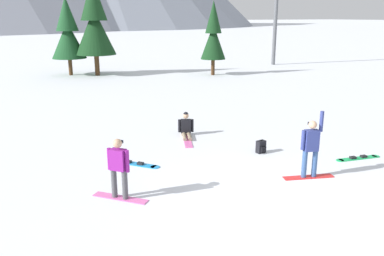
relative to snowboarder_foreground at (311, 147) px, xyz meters
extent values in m
plane|color=white|center=(-1.70, -0.63, -0.96)|extent=(800.00, 800.00, 0.00)
cube|color=red|center=(0.00, 0.00, -0.94)|extent=(1.55, 0.72, 0.02)
cylinder|color=#335184|center=(-0.15, 0.05, -0.52)|extent=(0.15, 0.15, 0.82)
cylinder|color=#335184|center=(0.15, -0.05, -0.52)|extent=(0.15, 0.15, 0.82)
cube|color=navy|center=(0.00, 0.00, 0.20)|extent=(0.45, 0.35, 0.62)
cylinder|color=navy|center=(-0.25, 0.08, 0.22)|extent=(0.11, 0.11, 0.58)
cylinder|color=navy|center=(0.25, -0.08, 0.76)|extent=(0.11, 0.11, 0.60)
sphere|color=tan|center=(0.00, 0.00, 0.67)|extent=(0.24, 0.24, 0.24)
cube|color=black|center=(0.04, 0.13, 0.68)|extent=(0.17, 0.09, 0.08)
cube|color=pink|center=(-5.45, 1.11, -0.94)|extent=(1.26, 1.31, 0.02)
cylinder|color=#4C4C51|center=(-5.56, 1.23, -0.54)|extent=(0.15, 0.15, 0.79)
cylinder|color=#4C4C51|center=(-5.34, 0.99, -0.54)|extent=(0.15, 0.15, 0.79)
cube|color=#8C1E8C|center=(-5.45, 1.11, 0.13)|extent=(0.45, 0.46, 0.56)
cylinder|color=#8C1E8C|center=(-5.63, 1.30, 0.12)|extent=(0.11, 0.11, 0.58)
cylinder|color=#8C1E8C|center=(-5.27, 0.92, 0.12)|extent=(0.11, 0.11, 0.58)
sphere|color=tan|center=(-5.45, 1.11, 0.57)|extent=(0.24, 0.24, 0.24)
cube|color=black|center=(-5.35, 1.21, 0.58)|extent=(0.15, 0.15, 0.08)
cube|color=gray|center=(-1.37, 5.63, -0.91)|extent=(0.44, 0.39, 0.10)
cylinder|color=gray|center=(-1.46, 5.13, -0.88)|extent=(0.42, 0.80, 0.14)
cylinder|color=gray|center=(-1.64, 5.20, -0.88)|extent=(0.42, 0.80, 0.14)
cube|color=pink|center=(-1.70, 4.79, -0.94)|extent=(0.83, 1.57, 0.02)
cube|color=black|center=(-1.37, 5.63, -0.58)|extent=(0.46, 0.37, 0.54)
cylinder|color=black|center=(-1.13, 5.53, -0.57)|extent=(0.11, 0.11, 0.52)
cylinder|color=black|center=(-1.61, 5.72, -0.57)|extent=(0.11, 0.11, 0.52)
sphere|color=tan|center=(-1.37, 5.63, -0.15)|extent=(0.24, 0.24, 0.24)
sphere|color=black|center=(-1.37, 5.63, -0.10)|extent=(0.20, 0.20, 0.20)
cube|color=#1E8CD8|center=(-4.31, 3.37, -0.94)|extent=(1.21, 1.33, 0.02)
cylinder|color=#1E8CD8|center=(-4.80, 3.94, -0.94)|extent=(0.41, 0.41, 0.02)
cylinder|color=#1E8CD8|center=(-3.81, 2.80, -0.94)|extent=(0.41, 0.41, 0.02)
cube|color=black|center=(-4.46, 3.54, -0.90)|extent=(0.24, 0.24, 0.07)
cube|color=black|center=(-4.16, 3.20, -0.90)|extent=(0.24, 0.24, 0.07)
cube|color=#19B259|center=(2.64, 0.51, -0.94)|extent=(1.45, 0.48, 0.02)
cylinder|color=#19B259|center=(3.34, 0.39, -0.94)|extent=(0.29, 0.29, 0.02)
cylinder|color=#19B259|center=(1.93, 0.63, -0.94)|extent=(0.29, 0.29, 0.02)
cube|color=black|center=(2.85, 0.47, -0.90)|extent=(0.22, 0.17, 0.07)
cube|color=black|center=(2.43, 0.54, -0.90)|extent=(0.22, 0.17, 0.07)
cube|color=black|center=(0.05, 2.48, -0.74)|extent=(0.34, 0.24, 0.44)
cube|color=black|center=(0.07, 2.35, -0.80)|extent=(0.23, 0.09, 0.20)
cylinder|color=black|center=(0.05, 2.48, -0.50)|extent=(0.12, 0.04, 0.02)
cylinder|color=#472D19|center=(-2.42, 25.10, -0.28)|extent=(0.31, 0.31, 1.36)
cone|color=#194723|center=(-2.42, 25.10, 1.84)|extent=(2.70, 2.70, 2.88)
cone|color=#194723|center=(-2.42, 25.10, 3.86)|extent=(1.75, 1.75, 2.64)
cylinder|color=#472D19|center=(-0.52, 23.99, -0.12)|extent=(0.38, 0.38, 1.67)
cone|color=#143819|center=(-0.52, 23.99, 2.48)|extent=(3.17, 3.17, 3.54)
cylinder|color=#472D19|center=(7.96, 20.05, -0.31)|extent=(0.29, 0.29, 1.29)
cone|color=#143819|center=(7.96, 20.05, 1.70)|extent=(2.01, 2.01, 2.74)
cone|color=#143819|center=(7.96, 20.05, 3.62)|extent=(1.31, 1.31, 2.51)
cylinder|color=#595B60|center=(16.80, 23.65, 4.98)|extent=(0.36, 0.36, 11.87)
camera|label=1|loc=(-8.06, -8.41, 3.70)|focal=37.47mm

